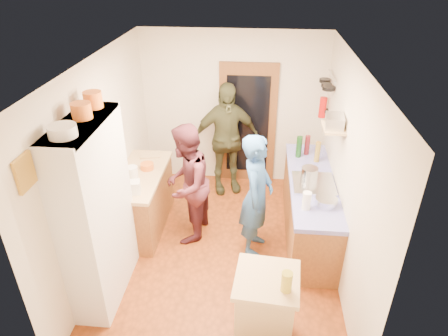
# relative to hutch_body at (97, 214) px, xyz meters

# --- Properties ---
(floor) EXTENTS (3.00, 4.00, 0.02)m
(floor) POSITION_rel_hutch_body_xyz_m (1.30, 0.80, -1.11)
(floor) COLOR #8E3E14
(floor) RESTS_ON ground
(ceiling) EXTENTS (3.00, 4.00, 0.02)m
(ceiling) POSITION_rel_hutch_body_xyz_m (1.30, 0.80, 1.51)
(ceiling) COLOR silver
(ceiling) RESTS_ON ground
(wall_back) EXTENTS (3.00, 0.02, 2.60)m
(wall_back) POSITION_rel_hutch_body_xyz_m (1.30, 2.81, 0.20)
(wall_back) COLOR beige
(wall_back) RESTS_ON ground
(wall_front) EXTENTS (3.00, 0.02, 2.60)m
(wall_front) POSITION_rel_hutch_body_xyz_m (1.30, -1.21, 0.20)
(wall_front) COLOR beige
(wall_front) RESTS_ON ground
(wall_left) EXTENTS (0.02, 4.00, 2.60)m
(wall_left) POSITION_rel_hutch_body_xyz_m (-0.21, 0.80, 0.20)
(wall_left) COLOR beige
(wall_left) RESTS_ON ground
(wall_right) EXTENTS (0.02, 4.00, 2.60)m
(wall_right) POSITION_rel_hutch_body_xyz_m (2.81, 0.80, 0.20)
(wall_right) COLOR beige
(wall_right) RESTS_ON ground
(door_frame) EXTENTS (0.95, 0.06, 2.10)m
(door_frame) POSITION_rel_hutch_body_xyz_m (1.55, 2.77, -0.05)
(door_frame) COLOR brown
(door_frame) RESTS_ON ground
(door_glass) EXTENTS (0.70, 0.02, 1.70)m
(door_glass) POSITION_rel_hutch_body_xyz_m (1.55, 2.74, -0.05)
(door_glass) COLOR black
(door_glass) RESTS_ON door_frame
(hutch_body) EXTENTS (0.40, 1.20, 2.20)m
(hutch_body) POSITION_rel_hutch_body_xyz_m (0.00, 0.00, 0.00)
(hutch_body) COLOR silver
(hutch_body) RESTS_ON ground
(hutch_top_shelf) EXTENTS (0.40, 1.14, 0.04)m
(hutch_top_shelf) POSITION_rel_hutch_body_xyz_m (0.00, 0.00, 1.08)
(hutch_top_shelf) COLOR silver
(hutch_top_shelf) RESTS_ON hutch_body
(plate_stack) EXTENTS (0.26, 0.26, 0.11)m
(plate_stack) POSITION_rel_hutch_body_xyz_m (0.00, -0.35, 1.15)
(plate_stack) COLOR white
(plate_stack) RESTS_ON hutch_top_shelf
(orange_pot_a) EXTENTS (0.20, 0.20, 0.16)m
(orange_pot_a) POSITION_rel_hutch_body_xyz_m (0.00, 0.08, 1.18)
(orange_pot_a) COLOR orange
(orange_pot_a) RESTS_ON hutch_top_shelf
(orange_pot_b) EXTENTS (0.19, 0.19, 0.17)m
(orange_pot_b) POSITION_rel_hutch_body_xyz_m (0.00, 0.38, 1.19)
(orange_pot_b) COLOR orange
(orange_pot_b) RESTS_ON hutch_top_shelf
(left_counter_base) EXTENTS (0.60, 1.40, 0.85)m
(left_counter_base) POSITION_rel_hutch_body_xyz_m (0.10, 1.25, -0.68)
(left_counter_base) COLOR #965D25
(left_counter_base) RESTS_ON ground
(left_counter_top) EXTENTS (0.64, 1.44, 0.05)m
(left_counter_top) POSITION_rel_hutch_body_xyz_m (0.10, 1.25, -0.23)
(left_counter_top) COLOR tan
(left_counter_top) RESTS_ON left_counter_base
(toaster) EXTENTS (0.25, 0.20, 0.17)m
(toaster) POSITION_rel_hutch_body_xyz_m (0.15, 0.75, -0.12)
(toaster) COLOR white
(toaster) RESTS_ON left_counter_top
(kettle) EXTENTS (0.17, 0.17, 0.18)m
(kettle) POSITION_rel_hutch_body_xyz_m (0.05, 1.12, -0.11)
(kettle) COLOR white
(kettle) RESTS_ON left_counter_top
(orange_bowl) EXTENTS (0.21, 0.21, 0.09)m
(orange_bowl) POSITION_rel_hutch_body_xyz_m (0.18, 1.39, -0.16)
(orange_bowl) COLOR orange
(orange_bowl) RESTS_ON left_counter_top
(chopping_board) EXTENTS (0.34, 0.28, 0.02)m
(chopping_board) POSITION_rel_hutch_body_xyz_m (0.12, 1.80, -0.19)
(chopping_board) COLOR tan
(chopping_board) RESTS_ON left_counter_top
(right_counter_base) EXTENTS (0.60, 2.20, 0.84)m
(right_counter_base) POSITION_rel_hutch_body_xyz_m (2.50, 1.30, -0.68)
(right_counter_base) COLOR #965D25
(right_counter_base) RESTS_ON ground
(right_counter_top) EXTENTS (0.62, 2.22, 0.06)m
(right_counter_top) POSITION_rel_hutch_body_xyz_m (2.50, 1.30, -0.23)
(right_counter_top) COLOR #1915B0
(right_counter_top) RESTS_ON right_counter_base
(hob) EXTENTS (0.55, 0.58, 0.04)m
(hob) POSITION_rel_hutch_body_xyz_m (2.50, 1.17, -0.18)
(hob) COLOR silver
(hob) RESTS_ON right_counter_top
(pot_on_hob) EXTENTS (0.22, 0.22, 0.14)m
(pot_on_hob) POSITION_rel_hutch_body_xyz_m (2.45, 1.30, -0.09)
(pot_on_hob) COLOR silver
(pot_on_hob) RESTS_ON hob
(bottle_a) EXTENTS (0.10, 0.10, 0.33)m
(bottle_a) POSITION_rel_hutch_body_xyz_m (2.35, 1.97, -0.03)
(bottle_a) COLOR #143F14
(bottle_a) RESTS_ON right_counter_top
(bottle_b) EXTENTS (0.09, 0.09, 0.31)m
(bottle_b) POSITION_rel_hutch_body_xyz_m (2.48, 2.07, -0.05)
(bottle_b) COLOR #591419
(bottle_b) RESTS_ON right_counter_top
(bottle_c) EXTENTS (0.09, 0.09, 0.31)m
(bottle_c) POSITION_rel_hutch_body_xyz_m (2.61, 1.85, -0.04)
(bottle_c) COLOR olive
(bottle_c) RESTS_ON right_counter_top
(paper_towel) EXTENTS (0.13, 0.13, 0.23)m
(paper_towel) POSITION_rel_hutch_body_xyz_m (2.35, 0.61, -0.09)
(paper_towel) COLOR white
(paper_towel) RESTS_ON right_counter_top
(mixing_bowl) EXTENTS (0.28, 0.28, 0.10)m
(mixing_bowl) POSITION_rel_hutch_body_xyz_m (2.60, 0.70, -0.15)
(mixing_bowl) COLOR silver
(mixing_bowl) RESTS_ON right_counter_top
(island_base) EXTENTS (0.59, 0.59, 0.86)m
(island_base) POSITION_rel_hutch_body_xyz_m (1.89, -0.61, -0.67)
(island_base) COLOR tan
(island_base) RESTS_ON ground
(island_top) EXTENTS (0.67, 0.67, 0.05)m
(island_top) POSITION_rel_hutch_body_xyz_m (1.89, -0.61, -0.22)
(island_top) COLOR tan
(island_top) RESTS_ON island_base
(cutting_board) EXTENTS (0.37, 0.31, 0.02)m
(cutting_board) POSITION_rel_hutch_body_xyz_m (1.84, -0.55, -0.21)
(cutting_board) COLOR white
(cutting_board) RESTS_ON island_top
(oil_jar) EXTENTS (0.11, 0.11, 0.21)m
(oil_jar) POSITION_rel_hutch_body_xyz_m (2.05, -0.74, -0.09)
(oil_jar) COLOR #AD9E2D
(oil_jar) RESTS_ON island_top
(pan_rail) EXTENTS (0.02, 0.65, 0.02)m
(pan_rail) POSITION_rel_hutch_body_xyz_m (2.76, 2.33, 0.95)
(pan_rail) COLOR silver
(pan_rail) RESTS_ON wall_right
(pan_hang_a) EXTENTS (0.18, 0.18, 0.05)m
(pan_hang_a) POSITION_rel_hutch_body_xyz_m (2.70, 2.15, 0.82)
(pan_hang_a) COLOR black
(pan_hang_a) RESTS_ON pan_rail
(pan_hang_b) EXTENTS (0.16, 0.16, 0.05)m
(pan_hang_b) POSITION_rel_hutch_body_xyz_m (2.70, 2.35, 0.80)
(pan_hang_b) COLOR black
(pan_hang_b) RESTS_ON pan_rail
(pan_hang_c) EXTENTS (0.17, 0.17, 0.05)m
(pan_hang_c) POSITION_rel_hutch_body_xyz_m (2.70, 2.55, 0.81)
(pan_hang_c) COLOR black
(pan_hang_c) RESTS_ON pan_rail
(wall_shelf) EXTENTS (0.26, 0.42, 0.03)m
(wall_shelf) POSITION_rel_hutch_body_xyz_m (2.67, 1.25, 0.60)
(wall_shelf) COLOR tan
(wall_shelf) RESTS_ON wall_right
(radio) EXTENTS (0.25, 0.32, 0.15)m
(radio) POSITION_rel_hutch_body_xyz_m (2.67, 1.25, 0.69)
(radio) COLOR silver
(radio) RESTS_ON wall_shelf
(ext_bracket) EXTENTS (0.06, 0.10, 0.04)m
(ext_bracket) POSITION_rel_hutch_body_xyz_m (2.77, 2.50, 0.35)
(ext_bracket) COLOR black
(ext_bracket) RESTS_ON wall_right
(fire_extinguisher) EXTENTS (0.11, 0.11, 0.32)m
(fire_extinguisher) POSITION_rel_hutch_body_xyz_m (2.71, 2.50, 0.40)
(fire_extinguisher) COLOR red
(fire_extinguisher) RESTS_ON wall_right
(picture_frame) EXTENTS (0.03, 0.25, 0.30)m
(picture_frame) POSITION_rel_hutch_body_xyz_m (-0.18, -0.75, 0.95)
(picture_frame) COLOR gold
(picture_frame) RESTS_ON wall_left
(person_hob) EXTENTS (0.52, 0.69, 1.72)m
(person_hob) POSITION_rel_hutch_body_xyz_m (1.78, 0.87, -0.24)
(person_hob) COLOR #2B5490
(person_hob) RESTS_ON ground
(person_left) EXTENTS (0.76, 0.91, 1.72)m
(person_left) POSITION_rel_hutch_body_xyz_m (0.83, 1.13, -0.24)
(person_left) COLOR #4C1F27
(person_left) RESTS_ON ground
(person_back) EXTENTS (1.19, 0.78, 1.88)m
(person_back) POSITION_rel_hutch_body_xyz_m (1.23, 2.40, -0.16)
(person_back) COLOR #363820
(person_back) RESTS_ON ground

